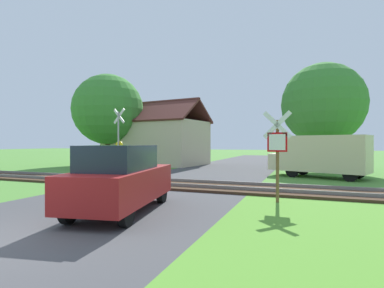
{
  "coord_description": "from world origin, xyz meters",
  "views": [
    {
      "loc": [
        5.33,
        -3.74,
        1.84
      ],
      "look_at": [
        0.5,
        9.04,
        1.8
      ],
      "focal_mm": 28.0,
      "sensor_mm": 36.0,
      "label": 1
    }
  ],
  "objects_px": {
    "stop_sign_near": "(277,149)",
    "tree_right": "(323,104)",
    "house": "(156,141)",
    "tree_left": "(108,110)",
    "mail_truck": "(321,154)",
    "parked_car": "(121,179)",
    "crossing_sign_far": "(119,139)"
  },
  "relations": [
    {
      "from": "stop_sign_near",
      "to": "tree_right",
      "type": "relative_size",
      "value": 0.4
    },
    {
      "from": "stop_sign_near",
      "to": "house",
      "type": "bearing_deg",
      "value": -47.28
    },
    {
      "from": "house",
      "to": "tree_left",
      "type": "xyz_separation_m",
      "value": [
        -3.49,
        -2.04,
        2.7
      ]
    },
    {
      "from": "tree_right",
      "to": "mail_truck",
      "type": "xyz_separation_m",
      "value": [
        -0.3,
        -3.96,
        -3.16
      ]
    },
    {
      "from": "tree_right",
      "to": "parked_car",
      "type": "height_order",
      "value": "tree_right"
    },
    {
      "from": "parked_car",
      "to": "tree_left",
      "type": "bearing_deg",
      "value": 117.52
    },
    {
      "from": "tree_left",
      "to": "parked_car",
      "type": "bearing_deg",
      "value": -52.54
    },
    {
      "from": "tree_left",
      "to": "parked_car",
      "type": "distance_m",
      "value": 18.7
    },
    {
      "from": "tree_right",
      "to": "mail_truck",
      "type": "height_order",
      "value": "tree_right"
    },
    {
      "from": "crossing_sign_far",
      "to": "tree_right",
      "type": "height_order",
      "value": "tree_right"
    },
    {
      "from": "stop_sign_near",
      "to": "house",
      "type": "distance_m",
      "value": 17.89
    },
    {
      "from": "stop_sign_near",
      "to": "tree_left",
      "type": "bearing_deg",
      "value": -35.15
    },
    {
      "from": "crossing_sign_far",
      "to": "tree_right",
      "type": "xyz_separation_m",
      "value": [
        11.07,
        6.79,
        2.34
      ]
    },
    {
      "from": "parked_car",
      "to": "crossing_sign_far",
      "type": "bearing_deg",
      "value": 114.97
    },
    {
      "from": "tree_left",
      "to": "stop_sign_near",
      "type": "bearing_deg",
      "value": -38.17
    },
    {
      "from": "stop_sign_near",
      "to": "house",
      "type": "relative_size",
      "value": 0.31
    },
    {
      "from": "house",
      "to": "mail_truck",
      "type": "distance_m",
      "value": 14.37
    },
    {
      "from": "tree_right",
      "to": "tree_left",
      "type": "distance_m",
      "value": 16.82
    },
    {
      "from": "tree_left",
      "to": "mail_truck",
      "type": "xyz_separation_m",
      "value": [
        16.51,
        -3.99,
        -3.47
      ]
    },
    {
      "from": "parked_car",
      "to": "house",
      "type": "bearing_deg",
      "value": 104.83
    },
    {
      "from": "stop_sign_near",
      "to": "crossing_sign_far",
      "type": "xyz_separation_m",
      "value": [
        -9.16,
        4.91,
        0.4
      ]
    },
    {
      "from": "stop_sign_near",
      "to": "tree_right",
      "type": "distance_m",
      "value": 12.16
    },
    {
      "from": "stop_sign_near",
      "to": "tree_left",
      "type": "xyz_separation_m",
      "value": [
        -14.91,
        11.72,
        3.04
      ]
    },
    {
      "from": "tree_left",
      "to": "crossing_sign_far",
      "type": "bearing_deg",
      "value": -49.85
    },
    {
      "from": "crossing_sign_far",
      "to": "house",
      "type": "xyz_separation_m",
      "value": [
        -2.26,
        8.85,
        -0.05
      ]
    },
    {
      "from": "stop_sign_near",
      "to": "parked_car",
      "type": "distance_m",
      "value": 4.77
    },
    {
      "from": "house",
      "to": "tree_right",
      "type": "xyz_separation_m",
      "value": [
        13.33,
        -2.07,
        2.39
      ]
    },
    {
      "from": "house",
      "to": "parked_car",
      "type": "relative_size",
      "value": 2.2
    },
    {
      "from": "tree_left",
      "to": "parked_car",
      "type": "height_order",
      "value": "tree_left"
    },
    {
      "from": "tree_left",
      "to": "parked_car",
      "type": "xyz_separation_m",
      "value": [
        11.14,
        -14.53,
        -3.81
      ]
    },
    {
      "from": "tree_left",
      "to": "mail_truck",
      "type": "distance_m",
      "value": 17.34
    },
    {
      "from": "house",
      "to": "mail_truck",
      "type": "relative_size",
      "value": 1.78
    }
  ]
}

